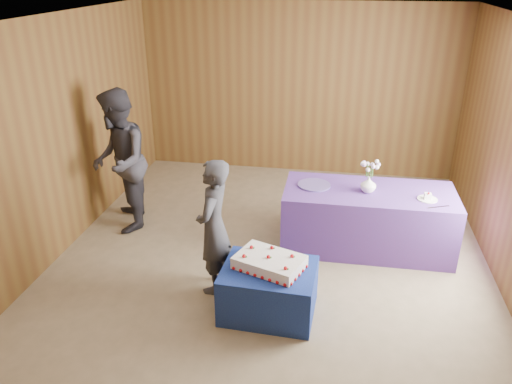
% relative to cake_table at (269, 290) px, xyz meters
% --- Properties ---
extents(ground, '(6.00, 6.00, 0.00)m').
position_rel_cake_table_xyz_m(ground, '(-0.12, 0.85, -0.25)').
color(ground, gray).
rests_on(ground, ground).
extents(room_shell, '(5.04, 6.04, 2.72)m').
position_rel_cake_table_xyz_m(room_shell, '(-0.12, 0.85, 1.55)').
color(room_shell, brown).
rests_on(room_shell, ground).
extents(cake_table, '(0.93, 0.74, 0.50)m').
position_rel_cake_table_xyz_m(cake_table, '(0.00, 0.00, 0.00)').
color(cake_table, navy).
rests_on(cake_table, ground).
extents(serving_table, '(2.01, 0.91, 0.75)m').
position_rel_cake_table_xyz_m(serving_table, '(0.98, 1.47, 0.12)').
color(serving_table, '#4C328A').
rests_on(serving_table, ground).
extents(sheet_cake, '(0.77, 0.64, 0.15)m').
position_rel_cake_table_xyz_m(sheet_cake, '(-0.00, 0.03, 0.31)').
color(sheet_cake, white).
rests_on(sheet_cake, cake_table).
extents(vase, '(0.21, 0.21, 0.19)m').
position_rel_cake_table_xyz_m(vase, '(0.95, 1.44, 0.59)').
color(vase, white).
rests_on(vase, serving_table).
extents(flower_spray, '(0.23, 0.22, 0.17)m').
position_rel_cake_table_xyz_m(flower_spray, '(0.95, 1.44, 0.83)').
color(flower_spray, '#356628').
rests_on(flower_spray, vase).
extents(platter, '(0.41, 0.41, 0.02)m').
position_rel_cake_table_xyz_m(platter, '(0.32, 1.50, 0.51)').
color(platter, '#5D4B97').
rests_on(platter, serving_table).
extents(plate, '(0.24, 0.24, 0.01)m').
position_rel_cake_table_xyz_m(plate, '(1.61, 1.33, 0.51)').
color(plate, silver).
rests_on(plate, serving_table).
extents(cake_slice, '(0.08, 0.07, 0.09)m').
position_rel_cake_table_xyz_m(cake_slice, '(1.61, 1.33, 0.55)').
color(cake_slice, white).
rests_on(cake_slice, plate).
extents(knife, '(0.25, 0.12, 0.00)m').
position_rel_cake_table_xyz_m(knife, '(1.70, 1.15, 0.50)').
color(knife, silver).
rests_on(knife, serving_table).
extents(guest_left, '(0.38, 0.55, 1.46)m').
position_rel_cake_table_xyz_m(guest_left, '(-0.62, 0.32, 0.48)').
color(guest_left, '#33353D').
rests_on(guest_left, ground).
extents(guest_right, '(0.97, 1.08, 1.83)m').
position_rel_cake_table_xyz_m(guest_right, '(-2.13, 1.46, 0.66)').
color(guest_right, '#31313B').
rests_on(guest_right, ground).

